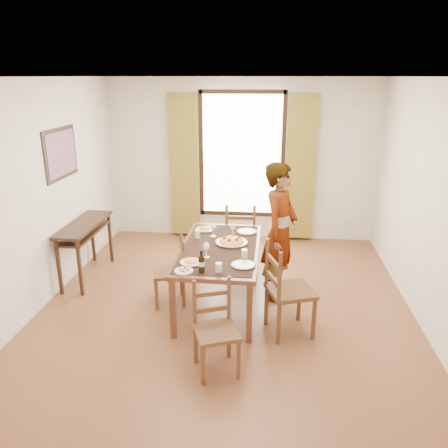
# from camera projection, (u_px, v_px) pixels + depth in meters

# --- Properties ---
(ground) EXTENTS (5.00, 5.00, 0.00)m
(ground) POSITION_uv_depth(u_px,v_px,m) (226.00, 305.00, 5.45)
(ground) COLOR #572F1B
(ground) RESTS_ON ground
(room_shell) EXTENTS (4.60, 5.10, 2.74)m
(room_shell) POSITION_uv_depth(u_px,v_px,m) (227.00, 182.00, 5.07)
(room_shell) COLOR silver
(room_shell) RESTS_ON ground
(console_table) EXTENTS (0.38, 1.20, 0.80)m
(console_table) POSITION_uv_depth(u_px,v_px,m) (84.00, 231.00, 6.00)
(console_table) COLOR black
(console_table) RESTS_ON ground
(dining_table) EXTENTS (0.94, 1.76, 0.76)m
(dining_table) POSITION_uv_depth(u_px,v_px,m) (220.00, 252.00, 5.27)
(dining_table) COLOR brown
(dining_table) RESTS_ON ground
(chair_west) EXTENTS (0.47, 0.47, 0.86)m
(chair_west) POSITION_uv_depth(u_px,v_px,m) (171.00, 273.00, 5.39)
(chair_west) COLOR brown
(chair_west) RESTS_ON ground
(chair_north) EXTENTS (0.46, 0.46, 1.02)m
(chair_north) POSITION_uv_depth(u_px,v_px,m) (241.00, 238.00, 6.34)
(chair_north) COLOR brown
(chair_north) RESTS_ON ground
(chair_south) EXTENTS (0.51, 0.51, 0.90)m
(chair_south) POSITION_uv_depth(u_px,v_px,m) (216.00, 331.00, 4.14)
(chair_south) COLOR brown
(chair_south) RESTS_ON ground
(chair_east) EXTENTS (0.59, 0.59, 1.05)m
(chair_east) POSITION_uv_depth(u_px,v_px,m) (287.00, 292.00, 4.72)
(chair_east) COLOR brown
(chair_east) RESTS_ON ground
(man) EXTENTS (0.92, 0.85, 1.74)m
(man) POSITION_uv_depth(u_px,v_px,m) (280.00, 232.00, 5.41)
(man) COLOR gray
(man) RESTS_ON ground
(plate_sw) EXTENTS (0.27, 0.27, 0.05)m
(plate_sw) POSITION_uv_depth(u_px,v_px,m) (191.00, 261.00, 4.78)
(plate_sw) COLOR silver
(plate_sw) RESTS_ON dining_table
(plate_se) EXTENTS (0.27, 0.27, 0.05)m
(plate_se) POSITION_uv_depth(u_px,v_px,m) (243.00, 264.00, 4.72)
(plate_se) COLOR silver
(plate_se) RESTS_ON dining_table
(plate_nw) EXTENTS (0.27, 0.27, 0.05)m
(plate_nw) POSITION_uv_depth(u_px,v_px,m) (205.00, 228.00, 5.81)
(plate_nw) COLOR silver
(plate_nw) RESTS_ON dining_table
(plate_ne) EXTENTS (0.27, 0.27, 0.05)m
(plate_ne) POSITION_uv_depth(u_px,v_px,m) (247.00, 230.00, 5.73)
(plate_ne) COLOR silver
(plate_ne) RESTS_ON dining_table
(pasta_platter) EXTENTS (0.40, 0.40, 0.10)m
(pasta_platter) POSITION_uv_depth(u_px,v_px,m) (232.00, 240.00, 5.34)
(pasta_platter) COLOR #CA4519
(pasta_platter) RESTS_ON dining_table
(caprese_plate) EXTENTS (0.20, 0.20, 0.04)m
(caprese_plate) POSITION_uv_depth(u_px,v_px,m) (184.00, 270.00, 4.58)
(caprese_plate) COLOR silver
(caprese_plate) RESTS_ON dining_table
(wine_glass_a) EXTENTS (0.08, 0.08, 0.18)m
(wine_glass_a) POSITION_uv_depth(u_px,v_px,m) (206.00, 250.00, 4.91)
(wine_glass_a) COLOR white
(wine_glass_a) RESTS_ON dining_table
(wine_glass_b) EXTENTS (0.08, 0.08, 0.18)m
(wine_glass_b) POSITION_uv_depth(u_px,v_px,m) (233.00, 230.00, 5.56)
(wine_glass_b) COLOR white
(wine_glass_b) RESTS_ON dining_table
(wine_glass_c) EXTENTS (0.08, 0.08, 0.18)m
(wine_glass_c) POSITION_uv_depth(u_px,v_px,m) (213.00, 230.00, 5.56)
(wine_glass_c) COLOR white
(wine_glass_c) RESTS_ON dining_table
(tumbler_a) EXTENTS (0.07, 0.07, 0.10)m
(tumbler_a) POSITION_uv_depth(u_px,v_px,m) (244.00, 254.00, 4.92)
(tumbler_a) COLOR silver
(tumbler_a) RESTS_ON dining_table
(tumbler_b) EXTENTS (0.07, 0.07, 0.10)m
(tumbler_b) POSITION_uv_depth(u_px,v_px,m) (197.00, 234.00, 5.53)
(tumbler_b) COLOR silver
(tumbler_b) RESTS_ON dining_table
(tumbler_c) EXTENTS (0.07, 0.07, 0.10)m
(tumbler_c) POSITION_uv_depth(u_px,v_px,m) (219.00, 268.00, 4.57)
(tumbler_c) COLOR silver
(tumbler_c) RESTS_ON dining_table
(wine_bottle) EXTENTS (0.07, 0.07, 0.25)m
(wine_bottle) POSITION_uv_depth(u_px,v_px,m) (201.00, 261.00, 4.53)
(wine_bottle) COLOR black
(wine_bottle) RESTS_ON dining_table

